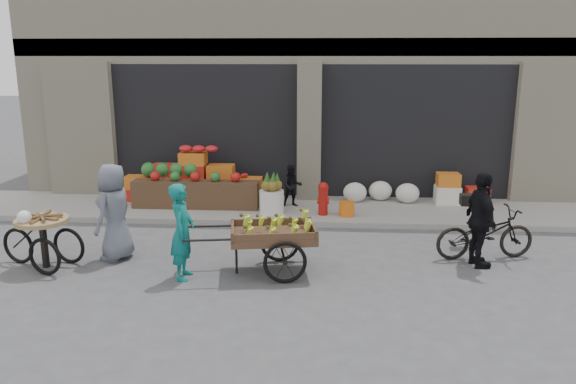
# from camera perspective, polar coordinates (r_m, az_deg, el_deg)

# --- Properties ---
(ground) EXTENTS (80.00, 80.00, 0.00)m
(ground) POSITION_cam_1_polar(r_m,az_deg,el_deg) (8.66, 1.01, -9.50)
(ground) COLOR #424244
(ground) RESTS_ON ground
(sidewalk) EXTENTS (18.00, 2.20, 0.12)m
(sidewalk) POSITION_cam_1_polar(r_m,az_deg,el_deg) (12.52, 1.98, -1.85)
(sidewalk) COLOR gray
(sidewalk) RESTS_ON ground
(building) EXTENTS (14.00, 6.45, 7.00)m
(building) POSITION_cam_1_polar(r_m,az_deg,el_deg) (15.99, 2.60, 13.53)
(building) COLOR beige
(building) RESTS_ON ground
(fruit_display) EXTENTS (3.10, 1.12, 1.24)m
(fruit_display) POSITION_cam_1_polar(r_m,az_deg,el_deg) (12.96, -8.99, 1.31)
(fruit_display) COLOR red
(fruit_display) RESTS_ON sidewalk
(pineapple_bin) EXTENTS (0.52, 0.52, 0.50)m
(pineapple_bin) POSITION_cam_1_polar(r_m,az_deg,el_deg) (12.00, -1.67, -1.00)
(pineapple_bin) COLOR silver
(pineapple_bin) RESTS_ON sidewalk
(fire_hydrant) EXTENTS (0.22, 0.22, 0.71)m
(fire_hydrant) POSITION_cam_1_polar(r_m,az_deg,el_deg) (11.86, 3.60, -0.53)
(fire_hydrant) COLOR #A5140F
(fire_hydrant) RESTS_ON sidewalk
(orange_bucket) EXTENTS (0.32, 0.32, 0.30)m
(orange_bucket) POSITION_cam_1_polar(r_m,az_deg,el_deg) (11.88, 5.99, -1.71)
(orange_bucket) COLOR orange
(orange_bucket) RESTS_ON sidewalk
(right_bay_goods) EXTENTS (3.35, 0.60, 0.70)m
(right_bay_goods) POSITION_cam_1_polar(r_m,az_deg,el_deg) (13.19, 13.51, 0.14)
(right_bay_goods) COLOR silver
(right_bay_goods) RESTS_ON sidewalk
(seated_person) EXTENTS (0.51, 0.43, 0.93)m
(seated_person) POSITION_cam_1_polar(r_m,az_deg,el_deg) (12.50, 0.42, 0.62)
(seated_person) COLOR black
(seated_person) RESTS_ON sidewalk
(banana_cart) EXTENTS (2.40, 1.27, 0.95)m
(banana_cart) POSITION_cam_1_polar(r_m,az_deg,el_deg) (8.94, -1.84, -4.01)
(banana_cart) COLOR #543625
(banana_cart) RESTS_ON ground
(vendor_woman) EXTENTS (0.38, 0.56, 1.52)m
(vendor_woman) POSITION_cam_1_polar(r_m,az_deg,el_deg) (8.85, -10.69, -3.96)
(vendor_woman) COLOR #0D6A66
(vendor_woman) RESTS_ON ground
(tricycle_cart) EXTENTS (1.46, 1.03, 0.95)m
(tricycle_cart) POSITION_cam_1_polar(r_m,az_deg,el_deg) (10.03, -23.65, -3.98)
(tricycle_cart) COLOR #9E7F51
(tricycle_cart) RESTS_ON ground
(vendor_grey) EXTENTS (0.72, 0.92, 1.66)m
(vendor_grey) POSITION_cam_1_polar(r_m,az_deg,el_deg) (9.95, -17.25, -1.97)
(vendor_grey) COLOR slate
(vendor_grey) RESTS_ON ground
(bicycle) EXTENTS (1.79, 0.90, 0.90)m
(bicycle) POSITION_cam_1_polar(r_m,az_deg,el_deg) (10.21, 19.37, -3.97)
(bicycle) COLOR black
(bicycle) RESTS_ON ground
(cyclist) EXTENTS (0.55, 1.00, 1.61)m
(cyclist) POSITION_cam_1_polar(r_m,az_deg,el_deg) (9.69, 19.00, -2.69)
(cyclist) COLOR black
(cyclist) RESTS_ON ground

